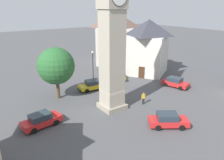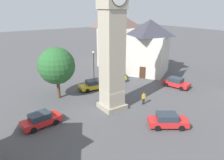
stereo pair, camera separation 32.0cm
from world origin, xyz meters
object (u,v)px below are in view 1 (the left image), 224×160
at_px(clock_tower, 112,6).
at_px(car_black_far, 175,82).
at_px(car_blue_kerb, 117,75).
at_px(tree, 56,66).
at_px(car_red_corner, 41,120).
at_px(building_shop_left, 115,37).
at_px(building_terrace_right, 148,46).
at_px(car_white_side, 92,85).
at_px(car_silver_kerb, 168,120).
at_px(lamp_post, 93,62).
at_px(pedestrian, 143,97).

xyz_separation_m(clock_tower, car_black_far, (-12.52, -0.27, -11.44)).
xyz_separation_m(car_blue_kerb, tree, (11.67, 1.88, 3.86)).
height_order(car_red_corner, car_black_far, same).
bearing_deg(car_black_far, building_shop_left, -94.67).
distance_m(car_red_corner, tree, 8.45).
xyz_separation_m(car_blue_kerb, building_terrace_right, (-6.88, 0.22, 4.33)).
xyz_separation_m(car_white_side, car_black_far, (-11.34, 6.61, 0.00)).
bearing_deg(building_shop_left, car_silver_kerb, 65.42).
bearing_deg(building_shop_left, car_white_side, 42.53).
bearing_deg(clock_tower, building_shop_left, -126.93).
distance_m(clock_tower, lamp_post, 13.08).
bearing_deg(tree, building_terrace_right, -174.91).
relative_size(car_black_far, building_terrace_right, 0.44).
bearing_deg(car_white_side, clock_tower, 80.26).
relative_size(car_blue_kerb, car_red_corner, 1.03).
xyz_separation_m(car_white_side, lamp_post, (-1.69, -2.51, 2.80)).
bearing_deg(pedestrian, car_silver_kerb, 73.03).
height_order(car_white_side, car_black_far, same).
xyz_separation_m(car_red_corner, building_shop_left, (-22.71, -17.91, 4.93)).
relative_size(clock_tower, car_red_corner, 4.84).
height_order(car_silver_kerb, car_white_side, same).
height_order(clock_tower, tree, clock_tower).
relative_size(car_blue_kerb, tree, 0.63).
bearing_deg(car_white_side, car_red_corner, 31.84).
bearing_deg(building_terrace_right, tree, 5.09).
bearing_deg(pedestrian, tree, -45.32).
xyz_separation_m(car_blue_kerb, car_red_corner, (16.08, 7.97, 0.00)).
bearing_deg(tree, lamp_post, -160.38).
bearing_deg(car_red_corner, tree, -125.86).
relative_size(car_red_corner, building_terrace_right, 0.43).
bearing_deg(building_shop_left, lamp_post, 39.72).
xyz_separation_m(tree, lamp_post, (-7.15, -2.55, -1.06)).
xyz_separation_m(tree, building_shop_left, (-18.30, -11.82, 1.07)).
height_order(car_silver_kerb, pedestrian, pedestrian).
xyz_separation_m(car_white_side, building_terrace_right, (-13.09, -1.62, 4.33)).
distance_m(car_red_corner, building_terrace_right, 24.60).
relative_size(car_white_side, car_black_far, 0.97).
relative_size(car_blue_kerb, car_black_far, 1.01).
height_order(car_silver_kerb, lamp_post, lamp_post).
bearing_deg(car_white_side, pedestrian, 108.37).
height_order(building_shop_left, lamp_post, building_shop_left).
height_order(car_blue_kerb, car_silver_kerb, same).
bearing_deg(car_blue_kerb, building_shop_left, -123.70).
xyz_separation_m(car_silver_kerb, pedestrian, (-1.70, -5.57, 0.25)).
bearing_deg(pedestrian, car_black_far, -168.40).
xyz_separation_m(clock_tower, building_terrace_right, (-14.27, -8.49, -7.11)).
distance_m(car_blue_kerb, lamp_post, 5.36).
relative_size(car_blue_kerb, pedestrian, 2.63).
xyz_separation_m(pedestrian, tree, (8.24, -8.33, 3.61)).
bearing_deg(clock_tower, car_white_side, -99.74).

